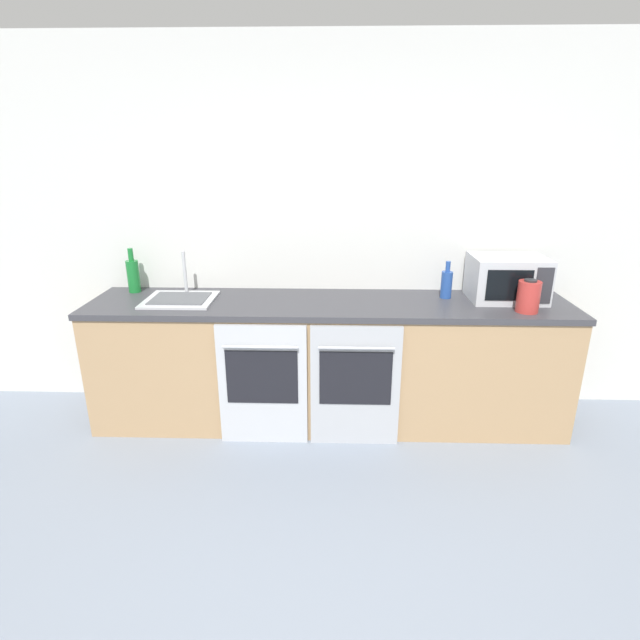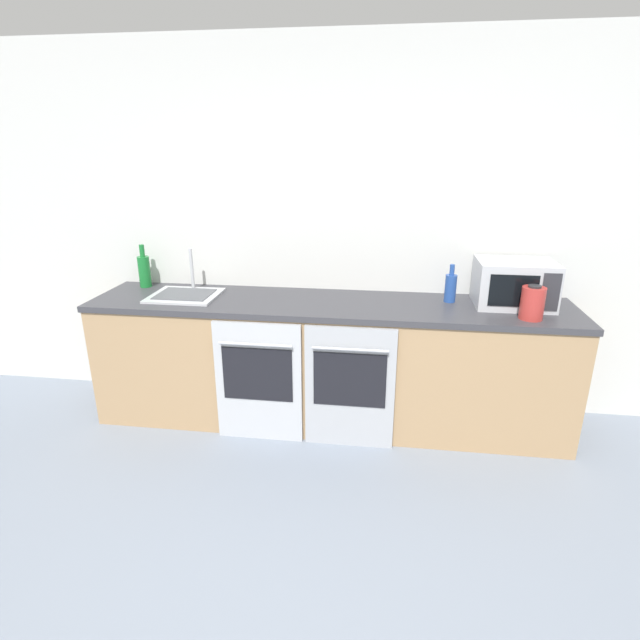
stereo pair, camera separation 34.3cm
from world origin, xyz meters
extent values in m
cube|color=silver|center=(0.00, 2.45, 1.30)|extent=(10.00, 0.06, 2.60)
cube|color=tan|center=(0.00, 2.10, 0.42)|extent=(3.25, 0.64, 0.85)
cube|color=#38383D|center=(0.00, 2.10, 0.87)|extent=(3.27, 0.67, 0.04)
cube|color=#B7BABF|center=(-0.43, 1.76, 0.42)|extent=(0.58, 0.03, 0.84)
cube|color=black|center=(-0.43, 1.75, 0.48)|extent=(0.46, 0.01, 0.37)
cylinder|color=#B7BABF|center=(-0.43, 1.72, 0.70)|extent=(0.47, 0.02, 0.02)
cube|color=#A8AAAF|center=(0.18, 1.76, 0.42)|extent=(0.58, 0.03, 0.84)
cube|color=black|center=(0.18, 1.75, 0.48)|extent=(0.46, 0.01, 0.37)
cylinder|color=#A8AAAF|center=(0.18, 1.72, 0.70)|extent=(0.47, 0.02, 0.02)
cube|color=#B7BABF|center=(1.21, 2.20, 1.04)|extent=(0.49, 0.37, 0.30)
cube|color=black|center=(1.17, 2.01, 1.04)|extent=(0.29, 0.01, 0.20)
cube|color=#2D2D33|center=(1.39, 2.01, 1.04)|extent=(0.11, 0.01, 0.24)
cylinder|color=#19722D|center=(-1.41, 2.30, 1.00)|extent=(0.09, 0.09, 0.23)
cylinder|color=#19722D|center=(-1.41, 2.30, 1.16)|extent=(0.04, 0.04, 0.09)
cylinder|color=#234793|center=(0.81, 2.22, 0.98)|extent=(0.08, 0.08, 0.19)
cylinder|color=#234793|center=(0.81, 2.22, 1.11)|extent=(0.03, 0.03, 0.07)
cylinder|color=#B2332D|center=(1.26, 1.92, 0.99)|extent=(0.14, 0.14, 0.20)
cylinder|color=#262628|center=(1.26, 1.92, 1.09)|extent=(0.08, 0.08, 0.01)
cube|color=#B7BABF|center=(-1.02, 2.09, 0.90)|extent=(0.47, 0.41, 0.01)
cube|color=#4C4F54|center=(-1.02, 2.09, 0.91)|extent=(0.37, 0.29, 0.01)
cylinder|color=#B7BABF|center=(-1.02, 2.25, 1.05)|extent=(0.02, 0.02, 0.29)
camera|label=1|loc=(0.03, -1.14, 1.89)|focal=28.00mm
camera|label=2|loc=(0.38, -1.11, 1.89)|focal=28.00mm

